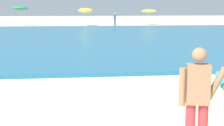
{
  "coord_description": "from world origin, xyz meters",
  "views": [
    {
      "loc": [
        0.69,
        -5.54,
        2.32
      ],
      "look_at": [
        1.52,
        1.62,
        1.1
      ],
      "focal_mm": 53.57,
      "sensor_mm": 36.0,
      "label": 1
    }
  ],
  "objects_px": {
    "beach_umbrella_3": "(149,11)",
    "beachgoer_near_row_mid": "(115,19)",
    "surfer_with_board": "(214,94)",
    "beach_umbrella_2": "(85,10)",
    "beach_umbrella_1": "(20,8)"
  },
  "relations": [
    {
      "from": "beach_umbrella_3",
      "to": "beach_umbrella_2",
      "type": "bearing_deg",
      "value": -169.98
    },
    {
      "from": "surfer_with_board",
      "to": "beachgoer_near_row_mid",
      "type": "height_order",
      "value": "surfer_with_board"
    },
    {
      "from": "surfer_with_board",
      "to": "beachgoer_near_row_mid",
      "type": "bearing_deg",
      "value": 85.21
    },
    {
      "from": "beach_umbrella_2",
      "to": "surfer_with_board",
      "type": "bearing_deg",
      "value": -89.16
    },
    {
      "from": "beachgoer_near_row_mid",
      "to": "surfer_with_board",
      "type": "bearing_deg",
      "value": -94.79
    },
    {
      "from": "beach_umbrella_3",
      "to": "beachgoer_near_row_mid",
      "type": "bearing_deg",
      "value": -157.46
    },
    {
      "from": "beach_umbrella_3",
      "to": "beachgoer_near_row_mid",
      "type": "distance_m",
      "value": 5.17
    },
    {
      "from": "beach_umbrella_3",
      "to": "beach_umbrella_1",
      "type": "bearing_deg",
      "value": -179.03
    },
    {
      "from": "surfer_with_board",
      "to": "beach_umbrella_2",
      "type": "distance_m",
      "value": 36.94
    },
    {
      "from": "surfer_with_board",
      "to": "beach_umbrella_2",
      "type": "bearing_deg",
      "value": 90.84
    },
    {
      "from": "surfer_with_board",
      "to": "beach_umbrella_3",
      "type": "bearing_deg",
      "value": 78.58
    },
    {
      "from": "beach_umbrella_1",
      "to": "beach_umbrella_2",
      "type": "bearing_deg",
      "value": -8.5
    },
    {
      "from": "beach_umbrella_1",
      "to": "beach_umbrella_3",
      "type": "bearing_deg",
      "value": 0.97
    },
    {
      "from": "surfer_with_board",
      "to": "beach_umbrella_2",
      "type": "height_order",
      "value": "beach_umbrella_2"
    },
    {
      "from": "surfer_with_board",
      "to": "beach_umbrella_3",
      "type": "distance_m",
      "value": 39.17
    }
  ]
}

